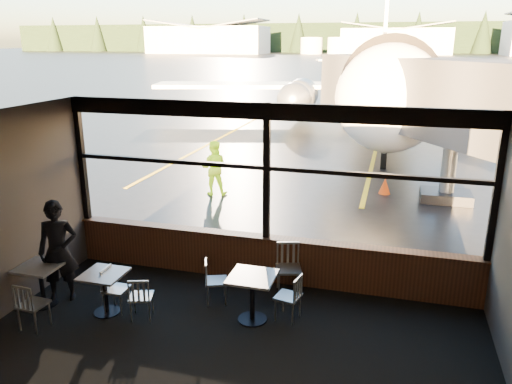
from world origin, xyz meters
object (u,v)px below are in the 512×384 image
at_px(chair_near_e, 288,297).
at_px(ground_crew, 214,168).
at_px(cafe_table_mid, 105,293).
at_px(chair_near_w, 216,281).
at_px(jet_bridge, 448,129).
at_px(cafe_table_near, 252,298).
at_px(passenger, 58,251).
at_px(chair_near_n, 289,270).
at_px(cafe_table_left, 42,285).
at_px(chair_mid_s, 141,297).
at_px(airliner, 388,31).
at_px(chair_mid_w, 116,290).
at_px(cone_nose, 385,186).
at_px(chair_left_s, 33,305).

relative_size(chair_near_e, ground_crew, 0.49).
distance_m(cafe_table_mid, chair_near_w, 1.93).
distance_m(jet_bridge, cafe_table_near, 8.03).
bearing_deg(cafe_table_near, chair_near_w, 151.72).
distance_m(cafe_table_mid, passenger, 1.21).
bearing_deg(chair_near_e, chair_near_n, 23.06).
relative_size(cafe_table_left, chair_mid_s, 0.97).
relative_size(cafe_table_mid, chair_near_e, 0.93).
xyz_separation_m(airliner, chair_near_w, (-2.08, -22.21, -4.68)).
bearing_deg(jet_bridge, airliner, 97.88).
distance_m(chair_near_w, chair_near_n, 1.37).
bearing_deg(chair_mid_w, passenger, -95.66).
height_order(chair_near_w, cone_nose, chair_near_w).
height_order(airliner, chair_near_n, airliner).
bearing_deg(ground_crew, cafe_table_left, 75.20).
bearing_deg(airliner, cafe_table_mid, -101.82).
relative_size(cafe_table_mid, cone_nose, 1.52).
height_order(cafe_table_left, chair_mid_s, chair_mid_s).
relative_size(chair_near_e, chair_mid_s, 1.03).
bearing_deg(cone_nose, chair_mid_s, -113.51).
bearing_deg(chair_left_s, chair_near_w, 36.14).
bearing_deg(passenger, cafe_table_mid, -37.60).
height_order(passenger, ground_crew, passenger).
bearing_deg(chair_left_s, chair_mid_s, 30.20).
bearing_deg(cafe_table_left, chair_mid_w, 7.79).
height_order(airliner, cone_nose, airliner).
height_order(cafe_table_mid, chair_mid_w, chair_mid_w).
height_order(cafe_table_near, chair_mid_w, cafe_table_near).
bearing_deg(chair_near_n, chair_mid_w, 10.75).
bearing_deg(chair_left_s, airliner, 82.83).
bearing_deg(chair_left_s, passenger, 104.07).
distance_m(cafe_table_mid, cafe_table_left, 1.24).
xyz_separation_m(chair_near_w, chair_near_n, (1.18, 0.68, 0.07)).
bearing_deg(chair_mid_w, airliner, 170.54).
height_order(chair_near_w, chair_near_n, chair_near_n).
bearing_deg(cone_nose, airliner, 92.52).
xyz_separation_m(cafe_table_mid, chair_mid_s, (0.68, 0.02, 0.02)).
relative_size(passenger, ground_crew, 1.12).
relative_size(jet_bridge, chair_mid_w, 12.96).
height_order(jet_bridge, cafe_table_near, jet_bridge).
bearing_deg(jet_bridge, cone_nose, 141.94).
height_order(chair_left_s, cone_nose, chair_left_s).
height_order(chair_near_e, chair_near_n, chair_near_n).
distance_m(chair_near_n, chair_mid_s, 2.70).
bearing_deg(jet_bridge, ground_crew, -177.62).
bearing_deg(passenger, chair_near_e, -18.84).
distance_m(cafe_table_near, chair_left_s, 3.59).
bearing_deg(cafe_table_mid, chair_near_n, 28.38).
distance_m(chair_mid_w, cone_nose, 9.55).
distance_m(cafe_table_near, ground_crew, 7.45).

